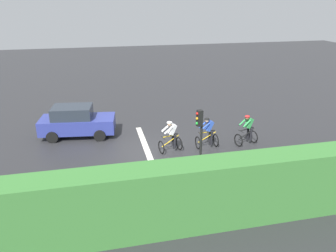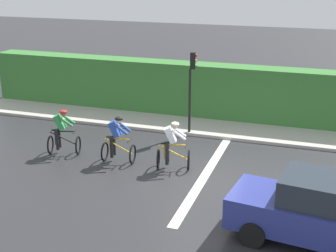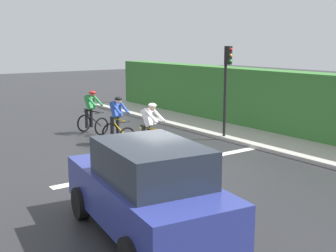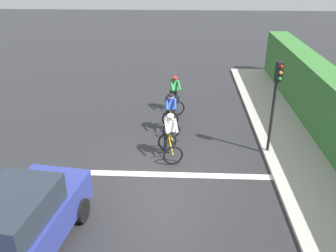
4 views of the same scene
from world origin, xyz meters
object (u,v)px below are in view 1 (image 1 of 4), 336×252
Objects in this scene: traffic_light_near_crossing at (200,137)px; cyclist_lead at (247,130)px; cyclist_mid at (171,137)px; car_navy at (77,121)px; cyclist_second at (208,133)px.

cyclist_lead is at bearing 132.14° from traffic_light_near_crossing.
cyclist_lead is 4.16m from cyclist_mid.
traffic_light_near_crossing reaches higher than cyclist_lead.
cyclist_lead is at bearing 89.69° from cyclist_mid.
traffic_light_near_crossing is at bearing 37.38° from car_navy.
traffic_light_near_crossing is at bearing -47.86° from cyclist_lead.
cyclist_second is at bearing 65.11° from car_navy.
car_navy reaches higher than cyclist_lead.
traffic_light_near_crossing is at bearing 5.69° from cyclist_mid.
car_navy reaches higher than cyclist_second.
car_navy is at bearing -123.80° from cyclist_mid.
cyclist_second is at bearing -91.96° from cyclist_lead.
cyclist_lead is at bearing 70.28° from car_navy.
cyclist_mid is at bearing 56.20° from car_navy.
cyclist_mid is (0.05, -1.98, 0.00)m from cyclist_second.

